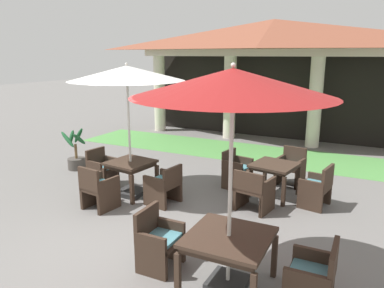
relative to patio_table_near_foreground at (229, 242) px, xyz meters
The scene contains 18 objects.
ground_plane 1.93m from the patio_table_near_foreground, 169.91° to the left, with size 60.00×60.00×0.00m, color slate.
background_pavilion 8.94m from the patio_table_near_foreground, 102.06° to the left, with size 9.98×2.59×4.06m.
lawn_strip 6.87m from the patio_table_near_foreground, 105.21° to the left, with size 11.78×2.23×0.01m, color #519347.
patio_table_near_foreground is the anchor object (origin of this frame).
patio_umbrella_near_foreground 1.98m from the patio_table_near_foreground, 165.96° to the left, with size 2.40×2.40×2.88m.
patio_chair_near_foreground_east 1.08m from the patio_table_near_foreground, ahead, with size 0.53×0.63×0.88m.
patio_chair_near_foreground_west 1.08m from the patio_table_near_foreground, behind, with size 0.51×0.60×0.87m.
patio_table_mid_left 3.72m from the patio_table_near_foreground, 145.69° to the left, with size 0.96×0.96×0.75m.
patio_umbrella_mid_left 4.18m from the patio_table_near_foreground, 145.69° to the left, with size 2.37×2.37×2.80m.
patio_chair_mid_left_south 3.41m from the patio_table_near_foreground, 159.51° to the left, with size 0.62×0.63×0.88m.
patio_chair_mid_left_west 4.56m from the patio_table_near_foreground, 150.93° to the left, with size 0.55×0.61×0.87m.
patio_chair_mid_left_east 2.95m from the patio_table_near_foreground, 137.58° to the left, with size 0.62×0.66×0.81m.
patio_table_mid_right 3.41m from the patio_table_near_foreground, 95.25° to the left, with size 0.99×0.99×0.72m.
patio_chair_mid_right_east 3.31m from the patio_table_near_foreground, 79.54° to the left, with size 0.60×0.68×0.86m.
patio_chair_mid_right_west 3.76m from the patio_table_near_foreground, 108.90° to the left, with size 0.60×0.63×0.85m.
patio_chair_mid_right_south 2.55m from the patio_table_near_foreground, 100.61° to the left, with size 0.72×0.68×0.83m.
patio_chair_mid_right_north 4.32m from the patio_table_near_foreground, 92.09° to the left, with size 0.65×0.62×0.86m.
potted_palm_left_edge 6.20m from the patio_table_near_foreground, 151.80° to the left, with size 0.55×0.54×1.11m.
Camera 1 is at (3.33, -4.35, 2.97)m, focal length 34.60 mm.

